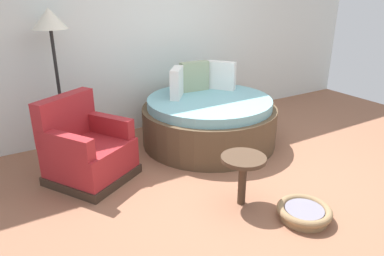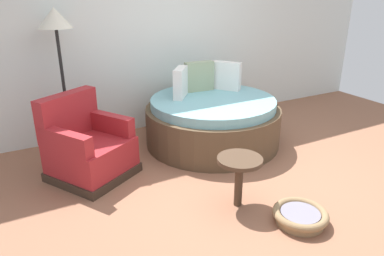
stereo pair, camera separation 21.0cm
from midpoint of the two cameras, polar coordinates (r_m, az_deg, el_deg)
ground_plane at (r=4.18m, az=9.14°, el=-8.33°), size 8.00×8.00×0.02m
back_wall at (r=5.50m, az=-3.97°, el=15.97°), size 8.00×0.12×3.05m
round_daybed at (r=4.98m, az=4.42°, el=1.22°), size 1.83×1.83×1.05m
red_armchair at (r=4.24m, az=-14.78°, el=-3.20°), size 1.09×1.09×0.94m
pet_basket at (r=3.60m, az=18.32°, el=-13.02°), size 0.51×0.51×0.13m
side_table at (r=3.54m, az=9.19°, el=-6.07°), size 0.44×0.44×0.52m
floor_lamp at (r=4.71m, az=-19.33°, el=14.04°), size 0.40×0.40×1.82m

